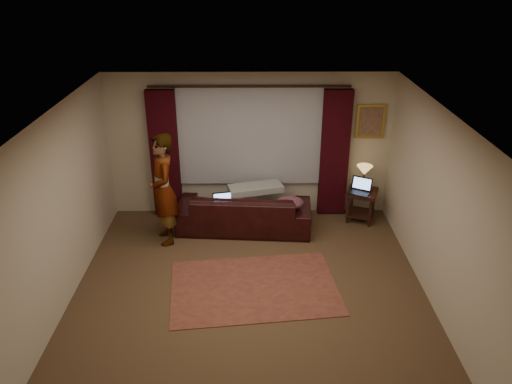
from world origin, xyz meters
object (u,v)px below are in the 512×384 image
end_table (361,205)px  tiffany_lamp (364,177)px  laptop_table (360,186)px  laptop_sofa (224,202)px  person (163,190)px  sofa (244,204)px

end_table → tiffany_lamp: tiffany_lamp is taller
laptop_table → laptop_sofa: bearing=-143.1°
laptop_table → person: size_ratio=0.21×
end_table → person: person is taller
sofa → person: bearing=21.5°
laptop_table → person: (-3.30, -0.58, 0.22)m
person → tiffany_lamp: bearing=83.5°
tiffany_lamp → person: 3.49m
end_table → laptop_table: bearing=-129.6°
sofa → laptop_sofa: sofa is taller
tiffany_lamp → laptop_table: 0.22m
sofa → tiffany_lamp: (2.11, 0.35, 0.34)m
laptop_table → person: bearing=-141.3°
sofa → laptop_table: sofa is taller
end_table → tiffany_lamp: (0.02, 0.07, 0.52)m
sofa → person: (-1.29, -0.40, 0.47)m
laptop_sofa → laptop_table: laptop_table is taller
laptop_table → sofa: bearing=-146.2°
laptop_sofa → end_table: (2.44, 0.44, -0.29)m
laptop_table → person: person is taller
sofa → laptop_sofa: bearing=29.4°
laptop_sofa → end_table: 2.49m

